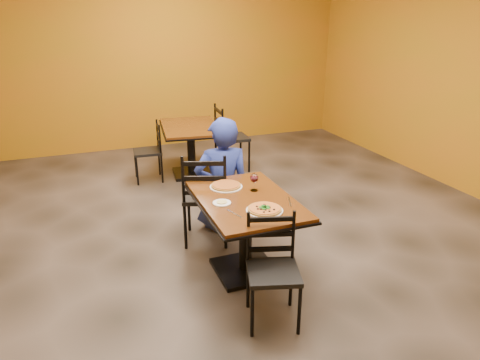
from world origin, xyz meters
name	(u,v)px	position (x,y,z in m)	size (l,w,h in m)	color
floor	(228,246)	(0.00, 0.00, 0.00)	(7.00, 8.00, 0.01)	black
wall_back	(150,62)	(0.00, 4.00, 1.50)	(7.00, 0.01, 3.00)	#B46214
table_main	(246,218)	(0.00, -0.50, 0.56)	(0.83, 1.23, 0.75)	#57280D
table_second	(191,139)	(0.23, 2.27, 0.56)	(0.97, 1.31, 0.75)	#57280D
chair_main_near	(273,273)	(-0.06, -1.24, 0.43)	(0.39, 0.39, 0.87)	black
chair_main_far	(206,196)	(-0.15, 0.24, 0.50)	(0.45, 0.45, 1.01)	black
chair_second_left	(147,152)	(-0.42, 2.27, 0.42)	(0.38, 0.38, 0.85)	black
chair_second_right	(232,138)	(0.87, 2.27, 0.50)	(0.45, 0.45, 1.01)	black
diner	(222,174)	(0.11, 0.48, 0.63)	(0.63, 0.41, 1.27)	navy
plate_main	(265,211)	(0.05, -0.81, 0.76)	(0.31, 0.31, 0.01)	white
pizza_main	(265,209)	(0.05, -0.81, 0.77)	(0.28, 0.28, 0.02)	#872E09
plate_far	(226,187)	(-0.08, -0.19, 0.76)	(0.31, 0.31, 0.01)	white
pizza_far	(226,185)	(-0.08, -0.19, 0.77)	(0.28, 0.28, 0.02)	#B26522
side_plate	(222,203)	(-0.23, -0.53, 0.76)	(0.16, 0.16, 0.01)	white
dip	(222,202)	(-0.23, -0.53, 0.76)	(0.09, 0.09, 0.01)	tan
wine_glass	(254,181)	(0.14, -0.36, 0.84)	(0.08, 0.08, 0.18)	white
fork	(234,214)	(-0.21, -0.77, 0.75)	(0.01, 0.19, 0.00)	silver
knife	(290,202)	(0.33, -0.71, 0.75)	(0.01, 0.21, 0.00)	silver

